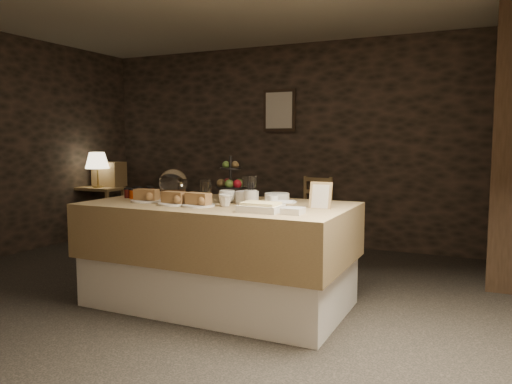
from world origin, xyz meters
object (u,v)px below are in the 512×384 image
at_px(buffet_table, 218,246).
at_px(fruit_stand, 231,182).
at_px(timber_column, 511,147).
at_px(wine_rack, 109,174).
at_px(console_table, 98,196).
at_px(chair, 314,216).
at_px(table_lamp, 97,161).

height_order(buffet_table, fruit_stand, fruit_stand).
bearing_deg(timber_column, wine_rack, 174.75).
xyz_separation_m(console_table, fruit_stand, (2.84, -1.43, 0.41)).
relative_size(console_table, chair, 1.03).
xyz_separation_m(wine_rack, fruit_stand, (2.79, -1.61, 0.11)).
distance_m(timber_column, fruit_stand, 2.51).
bearing_deg(buffet_table, console_table, 148.83).
xyz_separation_m(table_lamp, wine_rack, (0.00, 0.23, -0.19)).
distance_m(buffet_table, wine_rack, 3.45).
bearing_deg(chair, wine_rack, -162.65).
xyz_separation_m(buffet_table, fruit_stand, (-0.05, 0.31, 0.51)).
relative_size(buffet_table, wine_rack, 5.12).
height_order(chair, fruit_stand, fruit_stand).
distance_m(console_table, chair, 2.98).
bearing_deg(console_table, table_lamp, -45.00).
distance_m(buffet_table, console_table, 3.38).
distance_m(wine_rack, chair, 2.93).
height_order(table_lamp, chair, table_lamp).
bearing_deg(table_lamp, console_table, 135.00).
relative_size(console_table, wine_rack, 1.71).
bearing_deg(timber_column, chair, 154.82).
xyz_separation_m(chair, timber_column, (2.17, -1.02, 0.90)).
relative_size(console_table, timber_column, 0.28).
distance_m(wine_rack, timber_column, 5.04).
bearing_deg(chair, console_table, -159.43).
bearing_deg(timber_column, buffet_table, -145.86).
bearing_deg(buffet_table, table_lamp, 149.12).
xyz_separation_m(wine_rack, timber_column, (5.00, -0.46, 0.41)).
relative_size(console_table, fruit_stand, 1.90).
bearing_deg(table_lamp, timber_column, -2.63).
height_order(buffet_table, wine_rack, wine_rack).
height_order(chair, timber_column, timber_column).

